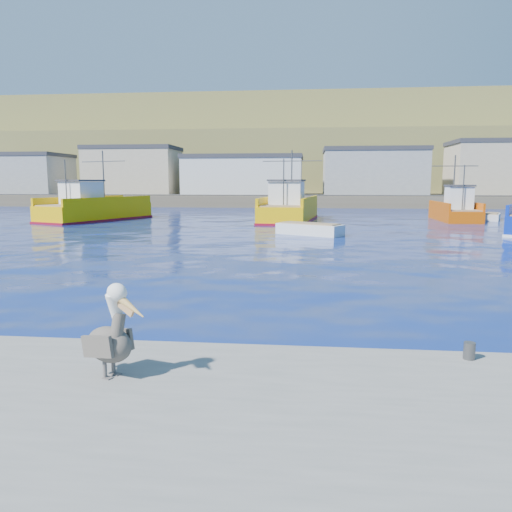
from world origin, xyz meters
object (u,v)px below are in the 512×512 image
Objects in this scene: pelican at (111,337)px; trawler_yellow_b at (289,209)px; skiff_mid at (310,230)px; boat_orange at (455,210)px; skiff_far at (492,217)px; trawler_yellow_a at (94,209)px.

trawler_yellow_b is at bearing 88.13° from pelican.
pelican is at bearing -91.87° from trawler_yellow_b.
pelican is (-3.15, -26.67, 0.84)m from skiff_mid.
trawler_yellow_b reaches higher than skiff_mid.
boat_orange is (15.31, 1.75, -0.05)m from trawler_yellow_b.
skiff_far is at bearing 41.36° from skiff_mid.
boat_orange is at bearing 46.04° from skiff_mid.
boat_orange reaches higher than pelican.
boat_orange is 2.02× the size of skiff_far.
trawler_yellow_a is at bearing -173.96° from skiff_far.
pelican reaches higher than skiff_far.
skiff_far is 46.35m from pelican.
pelican is at bearing -65.80° from trawler_yellow_a.
trawler_yellow_a is 1.53× the size of boat_orange.
boat_orange is at bearing 67.79° from pelican.
boat_orange is 1.70× the size of skiff_mid.
pelican is (16.98, -37.76, 0.09)m from trawler_yellow_a.
trawler_yellow_b reaches higher than skiff_far.
pelican is (-1.27, -38.85, 0.09)m from trawler_yellow_b.
skiff_mid is at bearing -81.23° from trawler_yellow_b.
boat_orange is 5.27× the size of pelican.
boat_orange is (33.56, 2.84, -0.05)m from trawler_yellow_a.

